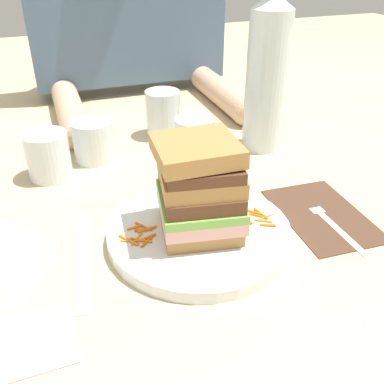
# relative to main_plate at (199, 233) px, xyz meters

# --- Properties ---
(ground_plane) EXTENTS (3.00, 3.00, 0.00)m
(ground_plane) POSITION_rel_main_plate_xyz_m (0.02, -0.01, -0.01)
(ground_plane) COLOR #C6B289
(main_plate) EXTENTS (0.25, 0.25, 0.02)m
(main_plate) POSITION_rel_main_plate_xyz_m (0.00, 0.00, 0.00)
(main_plate) COLOR white
(main_plate) RESTS_ON ground_plane
(sandwich) EXTENTS (0.12, 0.13, 0.13)m
(sandwich) POSITION_rel_main_plate_xyz_m (-0.00, 0.00, 0.07)
(sandwich) COLOR #A87A42
(sandwich) RESTS_ON main_plate
(carrot_shred_0) EXTENTS (0.03, 0.01, 0.00)m
(carrot_shred_0) POSITION_rel_main_plate_xyz_m (-0.09, 0.00, 0.01)
(carrot_shred_0) COLOR orange
(carrot_shred_0) RESTS_ON main_plate
(carrot_shred_1) EXTENTS (0.02, 0.01, 0.00)m
(carrot_shred_1) POSITION_rel_main_plate_xyz_m (-0.07, 0.00, 0.01)
(carrot_shred_1) COLOR orange
(carrot_shred_1) RESTS_ON main_plate
(carrot_shred_2) EXTENTS (0.02, 0.03, 0.00)m
(carrot_shred_2) POSITION_rel_main_plate_xyz_m (-0.10, 0.00, 0.01)
(carrot_shred_2) COLOR orange
(carrot_shred_2) RESTS_ON main_plate
(carrot_shred_3) EXTENTS (0.02, 0.03, 0.00)m
(carrot_shred_3) POSITION_rel_main_plate_xyz_m (-0.09, 0.00, 0.01)
(carrot_shred_3) COLOR orange
(carrot_shred_3) RESTS_ON main_plate
(carrot_shred_4) EXTENTS (0.02, 0.02, 0.00)m
(carrot_shred_4) POSITION_rel_main_plate_xyz_m (-0.08, -0.01, 0.01)
(carrot_shred_4) COLOR orange
(carrot_shred_4) RESTS_ON main_plate
(carrot_shred_5) EXTENTS (0.02, 0.02, 0.00)m
(carrot_shred_5) POSITION_rel_main_plate_xyz_m (-0.07, 0.03, 0.01)
(carrot_shred_5) COLOR orange
(carrot_shred_5) RESTS_ON main_plate
(carrot_shred_6) EXTENTS (0.03, 0.02, 0.00)m
(carrot_shred_6) POSITION_rel_main_plate_xyz_m (-0.08, -0.00, 0.01)
(carrot_shred_6) COLOR orange
(carrot_shred_6) RESTS_ON main_plate
(carrot_shred_7) EXTENTS (0.02, 0.01, 0.00)m
(carrot_shred_7) POSITION_rel_main_plate_xyz_m (-0.08, 0.03, 0.01)
(carrot_shred_7) COLOR orange
(carrot_shred_7) RESTS_ON main_plate
(carrot_shred_8) EXTENTS (0.03, 0.01, 0.00)m
(carrot_shred_8) POSITION_rel_main_plate_xyz_m (-0.07, 0.02, 0.01)
(carrot_shred_8) COLOR orange
(carrot_shred_8) RESTS_ON main_plate
(carrot_shred_9) EXTENTS (0.02, 0.01, 0.00)m
(carrot_shred_9) POSITION_rel_main_plate_xyz_m (-0.07, 0.02, 0.01)
(carrot_shred_9) COLOR orange
(carrot_shred_9) RESTS_ON main_plate
(carrot_shred_10) EXTENTS (0.01, 0.03, 0.00)m
(carrot_shred_10) POSITION_rel_main_plate_xyz_m (0.05, -0.02, 0.01)
(carrot_shred_10) COLOR orange
(carrot_shred_10) RESTS_ON main_plate
(carrot_shred_11) EXTENTS (0.02, 0.01, 0.00)m
(carrot_shred_11) POSITION_rel_main_plate_xyz_m (0.09, -0.03, 0.01)
(carrot_shred_11) COLOR orange
(carrot_shred_11) RESTS_ON main_plate
(carrot_shred_12) EXTENTS (0.01, 0.03, 0.00)m
(carrot_shred_12) POSITION_rel_main_plate_xyz_m (0.09, 0.00, 0.01)
(carrot_shred_12) COLOR orange
(carrot_shred_12) RESTS_ON main_plate
(carrot_shred_13) EXTENTS (0.03, 0.01, 0.00)m
(carrot_shred_13) POSITION_rel_main_plate_xyz_m (0.10, -0.01, 0.01)
(carrot_shred_13) COLOR orange
(carrot_shred_13) RESTS_ON main_plate
(carrot_shred_14) EXTENTS (0.03, 0.01, 0.00)m
(carrot_shred_14) POSITION_rel_main_plate_xyz_m (0.06, -0.01, 0.01)
(carrot_shred_14) COLOR orange
(carrot_shred_14) RESTS_ON main_plate
(carrot_shred_15) EXTENTS (0.02, 0.02, 0.00)m
(carrot_shred_15) POSITION_rel_main_plate_xyz_m (0.09, -0.02, 0.01)
(carrot_shred_15) COLOR orange
(carrot_shred_15) RESTS_ON main_plate
(carrot_shred_16) EXTENTS (0.01, 0.03, 0.00)m
(carrot_shred_16) POSITION_rel_main_plate_xyz_m (0.07, -0.00, 0.01)
(carrot_shred_16) COLOR orange
(carrot_shred_16) RESTS_ON main_plate
(carrot_shred_17) EXTENTS (0.01, 0.02, 0.00)m
(carrot_shred_17) POSITION_rel_main_plate_xyz_m (0.06, 0.01, 0.01)
(carrot_shred_17) COLOR orange
(carrot_shred_17) RESTS_ON main_plate
(carrot_shred_18) EXTENTS (0.02, 0.02, 0.00)m
(carrot_shred_18) POSITION_rel_main_plate_xyz_m (0.09, -0.00, 0.01)
(carrot_shred_18) COLOR orange
(carrot_shred_18) RESTS_ON main_plate
(carrot_shred_19) EXTENTS (0.02, 0.02, 0.00)m
(carrot_shred_19) POSITION_rel_main_plate_xyz_m (0.09, 0.01, 0.01)
(carrot_shred_19) COLOR orange
(carrot_shred_19) RESTS_ON main_plate
(napkin_dark) EXTENTS (0.12, 0.18, 0.00)m
(napkin_dark) POSITION_rel_main_plate_xyz_m (0.19, -0.00, -0.01)
(napkin_dark) COLOR #4C3323
(napkin_dark) RESTS_ON ground_plane
(fork) EXTENTS (0.02, 0.17, 0.00)m
(fork) POSITION_rel_main_plate_xyz_m (0.19, -0.03, -0.00)
(fork) COLOR silver
(fork) RESTS_ON napkin_dark
(knife) EXTENTS (0.04, 0.20, 0.00)m
(knife) POSITION_rel_main_plate_xyz_m (-0.16, 0.00, -0.01)
(knife) COLOR silver
(knife) RESTS_ON ground_plane
(juice_glass) EXTENTS (0.07, 0.07, 0.09)m
(juice_glass) POSITION_rel_main_plate_xyz_m (0.07, 0.21, 0.03)
(juice_glass) COLOR white
(juice_glass) RESTS_ON ground_plane
(water_bottle) EXTENTS (0.08, 0.08, 0.32)m
(water_bottle) POSITION_rel_main_plate_xyz_m (0.22, 0.24, 0.14)
(water_bottle) COLOR silver
(water_bottle) RESTS_ON ground_plane
(empty_tumbler_0) EXTENTS (0.07, 0.07, 0.07)m
(empty_tumbler_0) POSITION_rel_main_plate_xyz_m (-0.10, 0.29, 0.03)
(empty_tumbler_0) COLOR silver
(empty_tumbler_0) RESTS_ON ground_plane
(empty_tumbler_1) EXTENTS (0.07, 0.07, 0.09)m
(empty_tumbler_1) POSITION_rel_main_plate_xyz_m (0.05, 0.36, 0.04)
(empty_tumbler_1) COLOR silver
(empty_tumbler_1) RESTS_ON ground_plane
(empty_tumbler_2) EXTENTS (0.07, 0.07, 0.08)m
(empty_tumbler_2) POSITION_rel_main_plate_xyz_m (-0.18, 0.25, 0.03)
(empty_tumbler_2) COLOR silver
(empty_tumbler_2) RESTS_ON ground_plane
(napkin_pink) EXTENTS (0.09, 0.09, 0.00)m
(napkin_pink) POSITION_rel_main_plate_xyz_m (-0.23, -0.11, -0.01)
(napkin_pink) COLOR pink
(napkin_pink) RESTS_ON ground_plane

